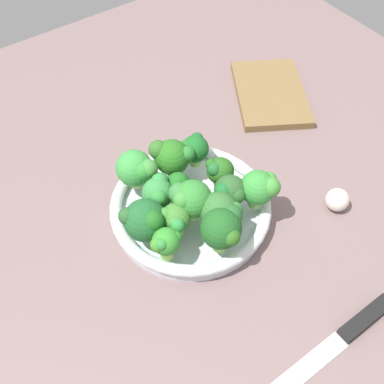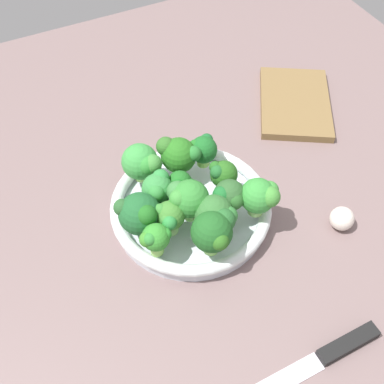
{
  "view_description": "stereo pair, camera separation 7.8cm",
  "coord_description": "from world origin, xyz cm",
  "px_view_note": "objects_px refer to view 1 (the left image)",
  "views": [
    {
      "loc": [
        40.62,
        -31.63,
        67.5
      ],
      "look_at": [
        0.44,
        -3.21,
        6.64
      ],
      "focal_mm": 45.69,
      "sensor_mm": 36.0,
      "label": 1
    },
    {
      "loc": [
        44.61,
        -24.91,
        67.5
      ],
      "look_at": [
        0.44,
        -3.21,
        6.64
      ],
      "focal_mm": 45.69,
      "sensor_mm": 36.0,
      "label": 2
    }
  ],
  "objects_px": {
    "broccoli_floret_7": "(260,187)",
    "garlic_bulb": "(337,200)",
    "broccoli_floret_0": "(175,220)",
    "broccoli_floret_3": "(179,186)",
    "broccoli_floret_5": "(137,169)",
    "broccoli_floret_9": "(145,220)",
    "broccoli_floret_11": "(223,228)",
    "broccoli_floret_12": "(230,192)",
    "cutting_board": "(270,93)",
    "broccoli_floret_10": "(194,149)",
    "broccoli_floret_4": "(219,171)",
    "knife": "(343,337)",
    "broccoli_floret_1": "(190,199)",
    "bowl": "(192,210)",
    "broccoli_floret_8": "(220,212)",
    "broccoli_floret_2": "(158,193)",
    "broccoli_floret_13": "(166,243)",
    "broccoli_floret_6": "(171,157)"
  },
  "relations": [
    {
      "from": "broccoli_floret_13",
      "to": "garlic_bulb",
      "type": "bearing_deg",
      "value": 77.79
    },
    {
      "from": "broccoli_floret_10",
      "to": "broccoli_floret_4",
      "type": "bearing_deg",
      "value": 1.84
    },
    {
      "from": "broccoli_floret_10",
      "to": "cutting_board",
      "type": "relative_size",
      "value": 0.28
    },
    {
      "from": "broccoli_floret_2",
      "to": "broccoli_floret_12",
      "type": "height_order",
      "value": "same"
    },
    {
      "from": "broccoli_floret_3",
      "to": "broccoli_floret_8",
      "type": "xyz_separation_m",
      "value": [
        0.09,
        0.02,
        0.01
      ]
    },
    {
      "from": "broccoli_floret_13",
      "to": "broccoli_floret_2",
      "type": "bearing_deg",
      "value": 154.07
    },
    {
      "from": "garlic_bulb",
      "to": "broccoli_floret_11",
      "type": "bearing_deg",
      "value": -98.52
    },
    {
      "from": "bowl",
      "to": "broccoli_floret_6",
      "type": "height_order",
      "value": "broccoli_floret_6"
    },
    {
      "from": "broccoli_floret_0",
      "to": "broccoli_floret_12",
      "type": "bearing_deg",
      "value": 86.9
    },
    {
      "from": "broccoli_floret_8",
      "to": "cutting_board",
      "type": "xyz_separation_m",
      "value": [
        -0.22,
        0.31,
        -0.07
      ]
    },
    {
      "from": "broccoli_floret_0",
      "to": "broccoli_floret_4",
      "type": "relative_size",
      "value": 1.01
    },
    {
      "from": "broccoli_floret_2",
      "to": "broccoli_floret_3",
      "type": "relative_size",
      "value": 1.2
    },
    {
      "from": "broccoli_floret_9",
      "to": "garlic_bulb",
      "type": "relative_size",
      "value": 1.77
    },
    {
      "from": "broccoli_floret_12",
      "to": "broccoli_floret_5",
      "type": "bearing_deg",
      "value": -142.57
    },
    {
      "from": "broccoli_floret_3",
      "to": "broccoli_floret_1",
      "type": "bearing_deg",
      "value": -11.13
    },
    {
      "from": "broccoli_floret_7",
      "to": "garlic_bulb",
      "type": "relative_size",
      "value": 1.72
    },
    {
      "from": "broccoli_floret_12",
      "to": "garlic_bulb",
      "type": "bearing_deg",
      "value": 62.89
    },
    {
      "from": "broccoli_floret_3",
      "to": "broccoli_floret_5",
      "type": "relative_size",
      "value": 0.76
    },
    {
      "from": "broccoli_floret_6",
      "to": "garlic_bulb",
      "type": "distance_m",
      "value": 0.29
    },
    {
      "from": "broccoli_floret_4",
      "to": "knife",
      "type": "xyz_separation_m",
      "value": [
        0.31,
        -0.01,
        -0.07
      ]
    },
    {
      "from": "broccoli_floret_9",
      "to": "broccoli_floret_10",
      "type": "relative_size",
      "value": 1.21
    },
    {
      "from": "knife",
      "to": "cutting_board",
      "type": "bearing_deg",
      "value": 150.05
    },
    {
      "from": "bowl",
      "to": "broccoli_floret_11",
      "type": "height_order",
      "value": "broccoli_floret_11"
    },
    {
      "from": "bowl",
      "to": "broccoli_floret_12",
      "type": "xyz_separation_m",
      "value": [
        0.04,
        0.04,
        0.06
      ]
    },
    {
      "from": "broccoli_floret_1",
      "to": "broccoli_floret_13",
      "type": "xyz_separation_m",
      "value": [
        0.04,
        -0.07,
        -0.01
      ]
    },
    {
      "from": "broccoli_floret_1",
      "to": "garlic_bulb",
      "type": "bearing_deg",
      "value": 65.67
    },
    {
      "from": "bowl",
      "to": "broccoli_floret_8",
      "type": "distance_m",
      "value": 0.09
    },
    {
      "from": "broccoli_floret_2",
      "to": "garlic_bulb",
      "type": "xyz_separation_m",
      "value": [
        0.15,
        0.26,
        -0.06
      ]
    },
    {
      "from": "knife",
      "to": "garlic_bulb",
      "type": "relative_size",
      "value": 6.57
    },
    {
      "from": "broccoli_floret_9",
      "to": "broccoli_floret_11",
      "type": "height_order",
      "value": "broccoli_floret_11"
    },
    {
      "from": "broccoli_floret_1",
      "to": "knife",
      "type": "relative_size",
      "value": 0.29
    },
    {
      "from": "broccoli_floret_13",
      "to": "broccoli_floret_3",
      "type": "bearing_deg",
      "value": 136.03
    },
    {
      "from": "cutting_board",
      "to": "broccoli_floret_10",
      "type": "bearing_deg",
      "value": -71.25
    },
    {
      "from": "broccoli_floret_4",
      "to": "broccoli_floret_7",
      "type": "relative_size",
      "value": 0.89
    },
    {
      "from": "broccoli_floret_2",
      "to": "cutting_board",
      "type": "height_order",
      "value": "broccoli_floret_2"
    },
    {
      "from": "broccoli_floret_5",
      "to": "cutting_board",
      "type": "distance_m",
      "value": 0.38
    },
    {
      "from": "knife",
      "to": "broccoli_floret_5",
      "type": "bearing_deg",
      "value": -165.4
    },
    {
      "from": "broccoli_floret_0",
      "to": "knife",
      "type": "distance_m",
      "value": 0.29
    },
    {
      "from": "broccoli_floret_6",
      "to": "broccoli_floret_7",
      "type": "height_order",
      "value": "broccoli_floret_7"
    },
    {
      "from": "garlic_bulb",
      "to": "broccoli_floret_8",
      "type": "bearing_deg",
      "value": -107.02
    },
    {
      "from": "broccoli_floret_5",
      "to": "broccoli_floret_12",
      "type": "bearing_deg",
      "value": 37.43
    },
    {
      "from": "bowl",
      "to": "knife",
      "type": "xyz_separation_m",
      "value": [
        0.3,
        0.05,
        -0.01
      ]
    },
    {
      "from": "broccoli_floret_0",
      "to": "garlic_bulb",
      "type": "distance_m",
      "value": 0.29
    },
    {
      "from": "broccoli_floret_1",
      "to": "knife",
      "type": "xyz_separation_m",
      "value": [
        0.28,
        0.07,
        -0.08
      ]
    },
    {
      "from": "broccoli_floret_5",
      "to": "broccoli_floret_6",
      "type": "height_order",
      "value": "broccoli_floret_5"
    },
    {
      "from": "broccoli_floret_0",
      "to": "broccoli_floret_7",
      "type": "xyz_separation_m",
      "value": [
        0.03,
        0.14,
        0.0
      ]
    },
    {
      "from": "broccoli_floret_6",
      "to": "knife",
      "type": "relative_size",
      "value": 0.26
    },
    {
      "from": "broccoli_floret_8",
      "to": "broccoli_floret_9",
      "type": "height_order",
      "value": "broccoli_floret_9"
    },
    {
      "from": "broccoli_floret_0",
      "to": "broccoli_floret_7",
      "type": "bearing_deg",
      "value": 78.93
    },
    {
      "from": "bowl",
      "to": "broccoli_floret_11",
      "type": "xyz_separation_m",
      "value": [
        0.09,
        -0.01,
        0.06
      ]
    }
  ]
}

